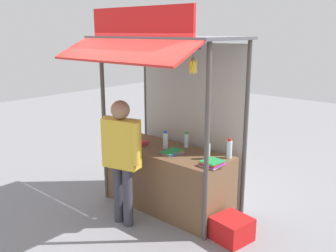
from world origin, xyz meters
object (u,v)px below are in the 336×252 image
water_bottle_front_right (208,151)px  banana_bunch_leftmost (166,62)px  plastic_crate (232,229)px  magazine_stack_back_left (137,143)px  magazine_stack_left (212,163)px  banana_bunch_inner_left (193,66)px  water_bottle_right (165,140)px  vendor_person (122,152)px  water_bottle_mid_left (229,149)px  magazine_stack_rear_center (172,152)px  water_bottle_back_right (186,140)px

water_bottle_front_right → banana_bunch_leftmost: 1.32m
water_bottle_front_right → plastic_crate: 1.03m
magazine_stack_back_left → magazine_stack_left: bearing=-0.7°
banana_bunch_leftmost → banana_bunch_inner_left: (0.40, 0.00, -0.03)m
water_bottle_right → magazine_stack_back_left: water_bottle_right is taller
banana_bunch_inner_left → vendor_person: banana_bunch_inner_left is taller
water_bottle_front_right → banana_bunch_inner_left: bearing=-75.6°
water_bottle_right → water_bottle_front_right: 0.72m
magazine_stack_back_left → banana_bunch_inner_left: 1.83m
water_bottle_mid_left → magazine_stack_left: (-0.01, -0.39, -0.09)m
banana_bunch_inner_left → vendor_person: size_ratio=0.16×
water_bottle_mid_left → vendor_person: (-0.98, -1.02, 0.01)m
magazine_stack_left → plastic_crate: (0.35, -0.03, -0.77)m
magazine_stack_back_left → magazine_stack_rear_center: bearing=2.0°
water_bottle_back_right → water_bottle_front_right: water_bottle_front_right is taller
banana_bunch_inner_left → plastic_crate: 2.06m
banana_bunch_leftmost → plastic_crate: banana_bunch_leftmost is taller
magazine_stack_rear_center → plastic_crate: bearing=-4.1°
plastic_crate → magazine_stack_rear_center: bearing=175.9°
magazine_stack_rear_center → plastic_crate: size_ratio=0.75×
water_bottle_mid_left → banana_bunch_leftmost: size_ratio=1.24×
magazine_stack_rear_center → water_bottle_right: bearing=154.3°
water_bottle_mid_left → magazine_stack_back_left: (-1.36, -0.37, -0.10)m
water_bottle_front_right → magazine_stack_back_left: bearing=-172.3°
water_bottle_mid_left → banana_bunch_leftmost: banana_bunch_leftmost is taller
magazine_stack_left → banana_bunch_leftmost: (-0.45, -0.36, 1.26)m
vendor_person → banana_bunch_inner_left: bearing=-178.1°
water_bottle_back_right → magazine_stack_left: bearing=-28.6°
vendor_person → plastic_crate: vendor_person is taller
vendor_person → plastic_crate: (1.32, 0.60, -0.87)m
magazine_stack_left → vendor_person: bearing=-146.9°
water_bottle_back_right → water_bottle_right: 0.31m
water_bottle_mid_left → water_bottle_back_right: size_ratio=1.19×
banana_bunch_leftmost → banana_bunch_inner_left: size_ratio=0.80×
water_bottle_back_right → water_bottle_right: bearing=-127.1°
magazine_stack_left → magazine_stack_back_left: bearing=179.3°
water_bottle_right → vendor_person: (-0.07, -0.78, 0.01)m
water_bottle_back_right → banana_bunch_inner_left: banana_bunch_inner_left is taller
water_bottle_mid_left → water_bottle_right: size_ratio=1.04×
magazine_stack_rear_center → water_bottle_mid_left: bearing=26.5°
water_bottle_mid_left → plastic_crate: bearing=-50.9°
water_bottle_back_right → plastic_crate: size_ratio=0.55×
magazine_stack_back_left → magazine_stack_rear_center: 0.66m
banana_bunch_inner_left → vendor_person: bearing=-163.3°
water_bottle_mid_left → water_bottle_front_right: size_ratio=1.13×
vendor_person → magazine_stack_back_left: bearing=-74.7°
magazine_stack_left → vendor_person: 1.17m
water_bottle_back_right → water_bottle_right: water_bottle_right is taller
water_bottle_mid_left → water_bottle_back_right: bearing=179.5°
water_bottle_back_right → magazine_stack_rear_center: bearing=-84.6°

